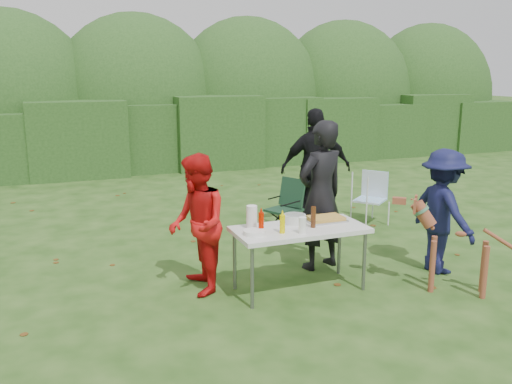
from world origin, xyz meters
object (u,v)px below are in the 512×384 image
object	(u,v)px
person_black_puffy	(316,169)
person_cook	(321,196)
folding_table	(300,232)
dog	(460,248)
camping_chair	(284,207)
lawn_chair	(370,198)
ketchup_bottle	(261,223)
beer_bottle	(313,217)
child	(443,211)
paper_towel_roll	(252,217)
person_red_jacket	(197,225)
mustard_bottle	(282,224)

from	to	relation	value
person_black_puffy	person_cook	bearing A→B (deg)	79.79
folding_table	dog	bearing A→B (deg)	-23.35
person_cook	camping_chair	distance (m)	1.59
lawn_chair	ketchup_bottle	xyz separation A→B (m)	(-2.77, -2.11, 0.43)
beer_bottle	dog	bearing A→B (deg)	-23.65
person_black_puffy	child	distance (m)	2.41
person_black_puffy	beer_bottle	distance (m)	2.60
beer_bottle	paper_towel_roll	xyz separation A→B (m)	(-0.65, 0.21, 0.01)
person_black_puffy	dog	world-z (taller)	person_black_puffy
child	person_cook	bearing A→B (deg)	61.69
person_red_jacket	dog	world-z (taller)	person_red_jacket
folding_table	paper_towel_roll	distance (m)	0.57
beer_bottle	lawn_chair	bearing A→B (deg)	44.90
lawn_chair	ketchup_bottle	bearing A→B (deg)	-1.24
child	mustard_bottle	bearing A→B (deg)	88.88
lawn_chair	paper_towel_roll	size ratio (longest dim) A/B	3.26
ketchup_bottle	person_black_puffy	bearing A→B (deg)	50.93
person_black_puffy	camping_chair	world-z (taller)	person_black_puffy
dog	paper_towel_roll	distance (m)	2.35
folding_table	camping_chair	xyz separation A→B (m)	(0.73, 2.06, -0.26)
child	beer_bottle	world-z (taller)	child
person_cook	paper_towel_roll	bearing A→B (deg)	6.97
dog	paper_towel_roll	bearing A→B (deg)	18.54
person_black_puffy	lawn_chair	size ratio (longest dim) A/B	2.23
person_red_jacket	lawn_chair	xyz separation A→B (m)	(3.38, 1.73, -0.36)
dog	lawn_chair	world-z (taller)	dog
dog	ketchup_bottle	size ratio (longest dim) A/B	4.96
person_cook	mustard_bottle	size ratio (longest dim) A/B	9.38
folding_table	beer_bottle	world-z (taller)	beer_bottle
person_cook	lawn_chair	distance (m)	2.37
folding_table	beer_bottle	size ratio (longest dim) A/B	6.25
ketchup_bottle	dog	bearing A→B (deg)	-18.17
person_cook	child	xyz separation A→B (m)	(1.33, -0.67, -0.17)
folding_table	person_red_jacket	xyz separation A→B (m)	(-1.08, 0.37, 0.10)
camping_chair	paper_towel_roll	bearing A→B (deg)	30.86
folding_table	ketchup_bottle	size ratio (longest dim) A/B	6.82
lawn_chair	folding_table	bearing A→B (deg)	3.85
person_red_jacket	paper_towel_roll	distance (m)	0.61
mustard_bottle	person_red_jacket	bearing A→B (deg)	148.94
camping_chair	child	bearing A→B (deg)	92.32
person_cook	paper_towel_roll	world-z (taller)	person_cook
folding_table	person_red_jacket	world-z (taller)	person_red_jacket
person_cook	ketchup_bottle	size ratio (longest dim) A/B	8.52
person_red_jacket	beer_bottle	world-z (taller)	person_red_jacket
person_red_jacket	camping_chair	world-z (taller)	person_red_jacket
dog	lawn_chair	size ratio (longest dim) A/B	1.29
paper_towel_roll	lawn_chair	bearing A→B (deg)	34.57
person_red_jacket	ketchup_bottle	distance (m)	0.72
lawn_chair	person_black_puffy	bearing A→B (deg)	-47.49
dog	lawn_chair	xyz separation A→B (m)	(0.66, 2.81, -0.10)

